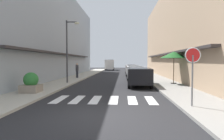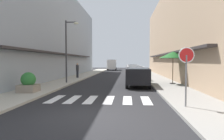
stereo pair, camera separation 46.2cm
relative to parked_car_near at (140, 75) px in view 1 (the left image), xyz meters
name	(u,v)px [view 1 (the left image)]	position (x,y,z in m)	size (l,w,h in m)	color
ground_plane	(115,79)	(-2.26, 6.23, -0.92)	(81.26, 81.26, 0.00)	#232326
sidewalk_left	(74,78)	(-6.86, 6.23, -0.86)	(2.58, 51.71, 0.12)	#ADA899
sidewalk_right	(156,79)	(2.34, 6.23, -0.86)	(2.58, 51.71, 0.12)	gray
building_row_left	(44,32)	(-10.65, 7.08, 4.48)	(5.50, 35.24, 10.81)	#939EA8
building_row_right	(190,32)	(6.13, 7.08, 4.38)	(5.50, 35.24, 10.60)	tan
crosswalk	(105,100)	(-2.26, -5.45, -0.91)	(5.20, 2.20, 0.01)	silver
parked_car_near	(140,75)	(0.00, 0.00, 0.00)	(1.97, 4.08, 1.47)	black
parked_car_mid	(135,71)	(0.00, 5.60, 0.00)	(1.85, 4.31, 1.47)	silver
parked_car_far	(133,69)	(0.00, 11.29, 0.00)	(1.94, 3.97, 1.47)	silver
parked_car_distant	(131,68)	(0.00, 17.37, 0.00)	(1.91, 4.07, 1.47)	silver
delivery_van	(110,64)	(-4.37, 28.67, 0.49)	(2.15, 5.46, 2.37)	silver
round_street_sign	(193,61)	(1.57, -7.18, 1.08)	(0.65, 0.07, 2.46)	slate
street_lamp	(69,45)	(-6.05, 1.45, 2.52)	(1.19, 0.28, 5.45)	#38383D
cafe_umbrella	(174,55)	(2.93, 1.17, 1.61)	(2.32, 2.32, 2.70)	#262626
planter_corner	(31,83)	(-6.89, -3.95, -0.26)	(1.06, 1.06, 1.21)	gray
pedestrian_walking_near	(77,70)	(-6.59, 6.62, 0.08)	(0.34, 0.34, 1.67)	#282B33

